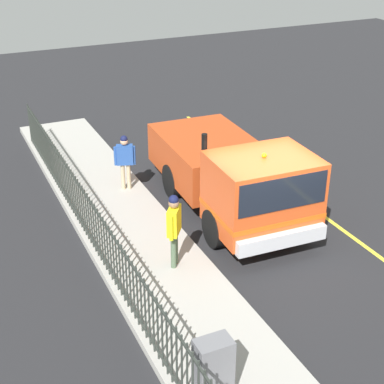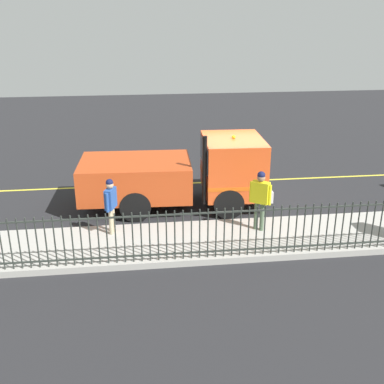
{
  "view_description": "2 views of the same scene",
  "coord_description": "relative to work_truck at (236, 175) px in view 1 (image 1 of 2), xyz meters",
  "views": [
    {
      "loc": [
        6.78,
        10.34,
        7.6
      ],
      "look_at": [
        1.3,
        -1.55,
        1.06
      ],
      "focal_mm": 54.86,
      "sensor_mm": 36.0,
      "label": 1
    },
    {
      "loc": [
        14.48,
        -3.38,
        6.04
      ],
      "look_at": [
        1.08,
        -1.72,
        0.89
      ],
      "focal_mm": 44.0,
      "sensor_mm": 36.0,
      "label": 2
    }
  ],
  "objects": [
    {
      "name": "iron_fence",
      "position": [
        3.92,
        1.66,
        -0.39
      ],
      "size": [
        0.04,
        18.01,
        1.35
      ],
      "color": "#2D332D",
      "rests_on": "sidewalk_slab"
    },
    {
      "name": "utility_cabinet",
      "position": [
        3.41,
        5.54,
        -0.5
      ],
      "size": [
        0.61,
        0.4,
        1.13
      ],
      "primitive_type": "cube",
      "color": "slate",
      "rests_on": "sidewalk_slab"
    },
    {
      "name": "sidewalk_slab",
      "position": [
        2.84,
        1.66,
        -1.15
      ],
      "size": [
        2.41,
        21.14,
        0.17
      ],
      "primitive_type": "cube",
      "color": "#A3A099",
      "rests_on": "ground"
    },
    {
      "name": "traffic_cone",
      "position": [
        -1.73,
        -2.91,
        -0.92
      ],
      "size": [
        0.45,
        0.45,
        0.65
      ],
      "primitive_type": "cone",
      "color": "orange",
      "rests_on": "ground"
    },
    {
      "name": "pedestrian_distant",
      "position": [
        2.16,
        -2.48,
        -0.07
      ],
      "size": [
        0.58,
        0.34,
        1.62
      ],
      "rotation": [
        0.0,
        0.0,
        2.81
      ],
      "color": "#264C99",
      "rests_on": "sidewalk_slab"
    },
    {
      "name": "worker_standing",
      "position": [
        2.46,
        1.7,
        0.02
      ],
      "size": [
        0.48,
        0.54,
        1.77
      ],
      "rotation": [
        0.0,
        0.0,
        -2.2
      ],
      "color": "yellow",
      "rests_on": "sidewalk_slab"
    },
    {
      "name": "work_truck",
      "position": [
        0.0,
        0.0,
        0.0
      ],
      "size": [
        2.65,
        6.16,
        2.64
      ],
      "rotation": [
        0.0,
        0.0,
        -0.04
      ],
      "color": "#D84C1E",
      "rests_on": "ground"
    },
    {
      "name": "lane_marking",
      "position": [
        -2.2,
        1.66,
        -1.24
      ],
      "size": [
        0.12,
        19.03,
        0.01
      ],
      "primitive_type": "cube",
      "color": "yellow",
      "rests_on": "ground"
    },
    {
      "name": "ground_plane",
      "position": [
        -0.01,
        1.66,
        -1.24
      ],
      "size": [
        46.51,
        46.51,
        0.0
      ],
      "primitive_type": "plane",
      "color": "#232326",
      "rests_on": "ground"
    }
  ]
}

